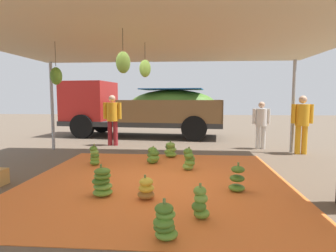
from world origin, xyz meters
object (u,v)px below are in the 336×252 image
Objects in this scene: banana_bunch_8 at (95,156)px; worker_1 at (112,116)px; banana_bunch_6 at (170,150)px; cargo_truck_main at (140,107)px; banana_bunch_2 at (102,182)px; banana_bunch_7 at (189,160)px; worker_2 at (302,120)px; banana_bunch_3 at (200,203)px; worker_0 at (261,121)px; banana_bunch_5 at (165,222)px; banana_bunch_4 at (153,156)px; banana_bunch_0 at (146,189)px; banana_bunch_1 at (237,180)px.

worker_1 reaches higher than banana_bunch_8.
banana_bunch_6 is 2.99m from worker_1.
banana_bunch_6 is at bearing -69.26° from cargo_truck_main.
banana_bunch_2 is at bearing -84.82° from cargo_truck_main.
banana_bunch_7 is 0.08× the size of cargo_truck_main.
cargo_truck_main is 6.59m from worker_2.
worker_0 is (2.20, 5.65, 0.69)m from banana_bunch_3.
banana_bunch_2 is 1.88m from banana_bunch_5.
banana_bunch_4 is at bearing -143.51° from worker_0.
banana_bunch_1 is (1.56, 0.51, 0.04)m from banana_bunch_0.
worker_1 reaches higher than worker_0.
banana_bunch_2 is 0.99× the size of banana_bunch_7.
worker_0 is (3.06, 4.98, 0.73)m from banana_bunch_0.
banana_bunch_0 is 0.75× the size of banana_bunch_7.
banana_bunch_5 is 4.13m from banana_bunch_8.
banana_bunch_1 is 0.97× the size of banana_bunch_2.
banana_bunch_7 is 0.31× the size of worker_1.
cargo_truck_main is at bearing 77.75° from worker_1.
banana_bunch_5 is 0.32× the size of worker_0.
banana_bunch_3 is 4.13m from banana_bunch_6.
worker_1 is at bearing 103.44° from banana_bunch_2.
banana_bunch_3 is at bearing -49.53° from banana_bunch_8.
banana_bunch_7 is at bearing -50.81° from worker_1.
banana_bunch_4 is 0.91× the size of banana_bunch_5.
banana_bunch_6 is at bearing 87.07° from banana_bunch_0.
cargo_truck_main reaches higher than banana_bunch_3.
banana_bunch_3 is at bearing -38.01° from banana_bunch_0.
banana_bunch_8 is 0.34× the size of worker_0.
worker_2 is at bearing -39.81° from worker_0.
worker_0 reaches higher than banana_bunch_6.
banana_bunch_2 is at bearing 129.97° from banana_bunch_5.
worker_1 is (-2.43, 6.57, 0.82)m from banana_bunch_5.
banana_bunch_5 is (0.64, -3.86, 0.01)m from banana_bunch_4.
banana_bunch_4 is 0.93m from banana_bunch_6.
banana_bunch_2 is 1.14× the size of banana_bunch_6.
cargo_truck_main is (-3.03, 7.23, 1.04)m from banana_bunch_1.
worker_2 is at bearing 45.76° from banana_bunch_0.
cargo_truck_main is (0.18, 5.47, 1.03)m from banana_bunch_8.
cargo_truck_main is at bearing 110.74° from banana_bunch_6.
worker_0 is at bearing 29.86° from banana_bunch_8.
banana_bunch_6 is (0.17, 3.40, 0.03)m from banana_bunch_0.
worker_0 is at bearing 52.04° from banana_bunch_7.
banana_bunch_2 is at bearing 153.75° from banana_bunch_3.
banana_bunch_2 is 0.35× the size of worker_0.
banana_bunch_2 reaches higher than banana_bunch_8.
banana_bunch_6 is (-0.69, 4.07, -0.01)m from banana_bunch_3.
worker_0 is at bearing -3.30° from worker_1.
banana_bunch_6 is 0.31× the size of worker_0.
banana_bunch_6 reaches higher than banana_bunch_0.
banana_bunch_2 is at bearing -67.90° from banana_bunch_8.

